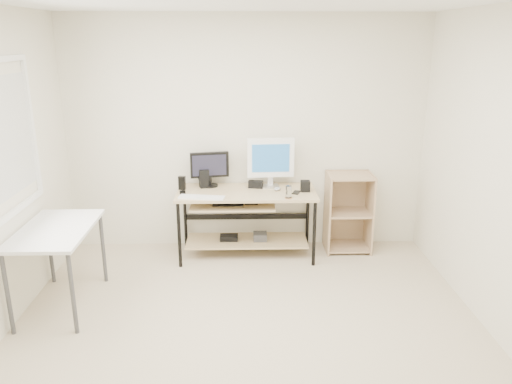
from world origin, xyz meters
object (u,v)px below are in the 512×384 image
Objects in this scene: black_monitor at (210,167)px; white_imac at (271,159)px; desk at (244,209)px; side_table at (56,237)px; shelf_unit at (348,211)px; audio_controller at (182,183)px.

white_imac reaches higher than black_monitor.
side_table is (-1.65, -1.06, 0.13)m from desk.
shelf_unit is at bearing 23.33° from side_table.
black_monitor is at bearing 178.85° from shelf_unit.
black_monitor reaches higher than shelf_unit.
white_imac is at bearing 31.89° from side_table.
side_table is 1.81m from black_monitor.
desk is 1.19m from shelf_unit.
desk is 0.74m from audio_controller.
black_monitor is at bearing 44.50° from side_table.
audio_controller is at bearing 49.26° from side_table.
white_imac is (-0.88, -0.01, 0.62)m from shelf_unit.
white_imac reaches higher than desk.
black_monitor reaches higher than audio_controller.
shelf_unit is at bearing 10.13° from audio_controller.
shelf_unit is (1.18, 0.16, -0.09)m from desk.
audio_controller reaches higher than desk.
desk is 0.61m from black_monitor.
side_table is at bearing -145.68° from black_monitor.
side_table is at bearing -156.67° from shelf_unit.
shelf_unit and audio_controller have the same top height.
white_imac reaches higher than side_table.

